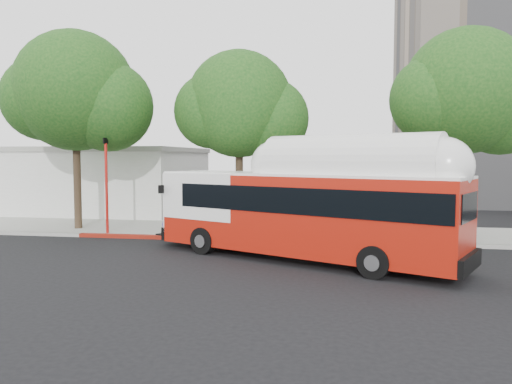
% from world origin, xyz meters
% --- Properties ---
extents(ground, '(120.00, 120.00, 0.00)m').
position_xyz_m(ground, '(0.00, 0.00, 0.00)').
color(ground, black).
rests_on(ground, ground).
extents(sidewalk, '(60.00, 5.00, 0.15)m').
position_xyz_m(sidewalk, '(0.00, 6.50, 0.07)').
color(sidewalk, gray).
rests_on(sidewalk, ground).
extents(curb_strip, '(60.00, 0.30, 0.15)m').
position_xyz_m(curb_strip, '(0.00, 3.90, 0.07)').
color(curb_strip, gray).
rests_on(curb_strip, ground).
extents(red_curb_segment, '(10.00, 0.32, 0.16)m').
position_xyz_m(red_curb_segment, '(-3.00, 3.90, 0.08)').
color(red_curb_segment, maroon).
rests_on(red_curb_segment, ground).
extents(street_tree_left, '(6.67, 5.80, 9.74)m').
position_xyz_m(street_tree_left, '(-8.53, 5.56, 6.60)').
color(street_tree_left, '#2D2116').
rests_on(street_tree_left, ground).
extents(street_tree_mid, '(5.75, 5.00, 8.62)m').
position_xyz_m(street_tree_mid, '(-0.59, 6.06, 5.91)').
color(street_tree_mid, '#2D2116').
rests_on(street_tree_mid, ground).
extents(street_tree_right, '(6.21, 5.40, 9.18)m').
position_xyz_m(street_tree_right, '(9.44, 5.86, 6.26)').
color(street_tree_right, '#2D2116').
rests_on(street_tree_right, ground).
extents(low_commercial_bldg, '(16.20, 10.20, 4.25)m').
position_xyz_m(low_commercial_bldg, '(-14.00, 14.00, 2.15)').
color(low_commercial_bldg, silver).
rests_on(low_commercial_bldg, ground).
extents(transit_bus, '(11.65, 6.91, 3.52)m').
position_xyz_m(transit_bus, '(2.45, 0.29, 1.65)').
color(transit_bus, '#A3170B').
rests_on(transit_bus, ground).
extents(signal_pole, '(0.13, 0.43, 4.52)m').
position_xyz_m(signal_pole, '(-6.85, 4.24, 2.32)').
color(signal_pole, '#B21813').
rests_on(signal_pole, ground).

